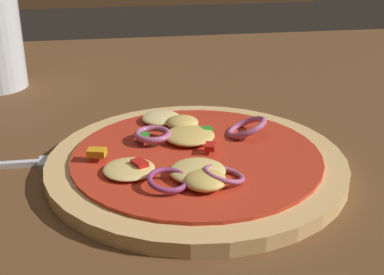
# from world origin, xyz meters

# --- Properties ---
(dining_table) EXTENTS (1.27, 1.06, 0.04)m
(dining_table) POSITION_xyz_m (0.00, 0.00, 0.02)
(dining_table) COLOR brown
(dining_table) RESTS_ON ground
(pizza) EXTENTS (0.26, 0.26, 0.03)m
(pizza) POSITION_xyz_m (0.05, 0.00, 0.05)
(pizza) COLOR tan
(pizza) RESTS_ON dining_table
(fork) EXTENTS (0.17, 0.02, 0.01)m
(fork) POSITION_xyz_m (-0.11, 0.03, 0.04)
(fork) COLOR silver
(fork) RESTS_ON dining_table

